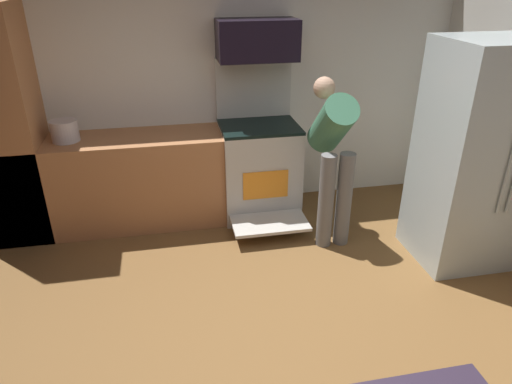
% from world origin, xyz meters
% --- Properties ---
extents(ground_plane, '(5.20, 4.80, 0.02)m').
position_xyz_m(ground_plane, '(0.00, 0.00, -0.01)').
color(ground_plane, brown).
extents(wall_back, '(5.20, 0.12, 2.60)m').
position_xyz_m(wall_back, '(0.00, 2.34, 1.30)').
color(wall_back, silver).
rests_on(wall_back, ground).
extents(lower_cabinet_run, '(2.40, 0.60, 0.90)m').
position_xyz_m(lower_cabinet_run, '(-0.90, 1.98, 0.45)').
color(lower_cabinet_run, '#A96E44').
rests_on(lower_cabinet_run, ground).
extents(cabinet_column, '(0.60, 0.60, 2.10)m').
position_xyz_m(cabinet_column, '(-1.90, 1.98, 1.05)').
color(cabinet_column, '#A96E44').
rests_on(cabinet_column, ground).
extents(oven_range, '(0.76, 1.05, 1.55)m').
position_xyz_m(oven_range, '(0.40, 1.97, 0.51)').
color(oven_range, beige).
rests_on(oven_range, ground).
extents(microwave, '(0.74, 0.38, 0.37)m').
position_xyz_m(microwave, '(0.40, 2.06, 1.73)').
color(microwave, black).
rests_on(microwave, oven_range).
extents(refrigerator, '(0.89, 0.73, 1.87)m').
position_xyz_m(refrigerator, '(2.03, 0.82, 0.93)').
color(refrigerator, '#AEBFC2').
rests_on(refrigerator, ground).
extents(person_cook, '(0.31, 0.68, 1.45)m').
position_xyz_m(person_cook, '(0.95, 1.36, 0.88)').
color(person_cook, slate).
rests_on(person_cook, ground).
extents(stock_pot, '(0.24, 0.24, 0.19)m').
position_xyz_m(stock_pot, '(-1.39, 1.98, 1.00)').
color(stock_pot, '#BDB8BC').
rests_on(stock_pot, lower_cabinet_run).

